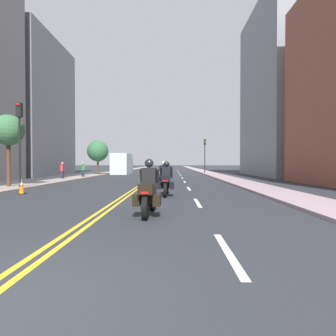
# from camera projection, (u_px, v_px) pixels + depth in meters

# --- Properties ---
(ground_plane) EXTENTS (264.00, 264.00, 0.00)m
(ground_plane) POSITION_uv_depth(u_px,v_px,m) (161.00, 171.00, 50.86)
(ground_plane) COLOR #2A2D33
(sidewalk_left) EXTENTS (2.18, 144.00, 0.12)m
(sidewalk_left) POSITION_uv_depth(u_px,v_px,m) (120.00, 171.00, 50.99)
(sidewalk_left) COLOR #9F9089
(sidewalk_left) RESTS_ON ground
(sidewalk_right) EXTENTS (2.18, 144.00, 0.12)m
(sidewalk_right) POSITION_uv_depth(u_px,v_px,m) (202.00, 171.00, 50.73)
(sidewalk_right) COLOR #A9909A
(sidewalk_right) RESTS_ON ground
(centreline_yellow_inner) EXTENTS (0.12, 132.00, 0.01)m
(centreline_yellow_inner) POSITION_uv_depth(u_px,v_px,m) (160.00, 171.00, 50.86)
(centreline_yellow_inner) COLOR yellow
(centreline_yellow_inner) RESTS_ON ground
(centreline_yellow_outer) EXTENTS (0.12, 132.00, 0.01)m
(centreline_yellow_outer) POSITION_uv_depth(u_px,v_px,m) (162.00, 171.00, 50.86)
(centreline_yellow_outer) COLOR yellow
(centreline_yellow_outer) RESTS_ON ground
(lane_dashes_white) EXTENTS (0.14, 56.40, 0.01)m
(lane_dashes_white) POSITION_uv_depth(u_px,v_px,m) (181.00, 176.00, 31.81)
(lane_dashes_white) COLOR silver
(lane_dashes_white) RESTS_ON ground
(building_left_1) EXTENTS (7.82, 12.47, 16.56)m
(building_left_1) POSITION_uv_depth(u_px,v_px,m) (26.00, 108.00, 34.48)
(building_left_1) COLOR slate
(building_left_1) RESTS_ON ground
(building_right_1) EXTENTS (7.15, 14.41, 20.19)m
(building_right_1) POSITION_uv_depth(u_px,v_px,m) (285.00, 91.00, 33.59)
(building_right_1) COLOR gray
(building_right_1) RESTS_ON ground
(motorcycle_0) EXTENTS (0.78, 2.17, 1.66)m
(motorcycle_0) POSITION_uv_depth(u_px,v_px,m) (149.00, 193.00, 8.21)
(motorcycle_0) COLOR black
(motorcycle_0) RESTS_ON ground
(motorcycle_1) EXTENTS (0.77, 2.29, 1.62)m
(motorcycle_1) POSITION_uv_depth(u_px,v_px,m) (166.00, 182.00, 13.19)
(motorcycle_1) COLOR black
(motorcycle_1) RESTS_ON ground
(motorcycle_2) EXTENTS (0.77, 2.23, 1.65)m
(motorcycle_2) POSITION_uv_depth(u_px,v_px,m) (164.00, 177.00, 17.60)
(motorcycle_2) COLOR black
(motorcycle_2) RESTS_ON ground
(motorcycle_3) EXTENTS (0.78, 2.12, 1.57)m
(motorcycle_3) POSITION_uv_depth(u_px,v_px,m) (168.00, 174.00, 22.63)
(motorcycle_3) COLOR black
(motorcycle_3) RESTS_ON ground
(motorcycle_4) EXTENTS (0.77, 2.17, 1.64)m
(motorcycle_4) POSITION_uv_depth(u_px,v_px,m) (165.00, 172.00, 27.24)
(motorcycle_4) COLOR black
(motorcycle_4) RESTS_ON ground
(traffic_cone_0) EXTENTS (0.32, 0.32, 0.77)m
(traffic_cone_0) POSITION_uv_depth(u_px,v_px,m) (22.00, 186.00, 13.90)
(traffic_cone_0) COLOR black
(traffic_cone_0) RESTS_ON ground
(traffic_light_near) EXTENTS (0.28, 0.38, 4.99)m
(traffic_light_near) POSITION_uv_depth(u_px,v_px,m) (19.00, 130.00, 16.25)
(traffic_light_near) COLOR black
(traffic_light_near) RESTS_ON ground
(traffic_light_far) EXTENTS (0.28, 0.38, 4.87)m
(traffic_light_far) POSITION_uv_depth(u_px,v_px,m) (205.00, 150.00, 39.60)
(traffic_light_far) COLOR black
(traffic_light_far) RESTS_ON ground
(pedestrian_1) EXTENTS (0.24, 0.37, 1.61)m
(pedestrian_1) POSITION_uv_depth(u_px,v_px,m) (62.00, 171.00, 25.48)
(pedestrian_1) COLOR #26233A
(pedestrian_1) RESTS_ON ground
(pedestrian_2) EXTENTS (0.41, 0.41, 1.61)m
(pedestrian_2) POSITION_uv_depth(u_px,v_px,m) (83.00, 170.00, 29.11)
(pedestrian_2) COLOR #272E39
(pedestrian_2) RESTS_ON ground
(street_tree_0) EXTENTS (2.60, 2.60, 4.32)m
(street_tree_0) POSITION_uv_depth(u_px,v_px,m) (98.00, 151.00, 35.03)
(street_tree_0) COLOR #523A25
(street_tree_0) RESTS_ON ground
(street_tree_1) EXTENTS (1.86, 1.86, 4.45)m
(street_tree_1) POSITION_uv_depth(u_px,v_px,m) (8.00, 131.00, 17.02)
(street_tree_1) COLOR #503424
(street_tree_1) RESTS_ON ground
(parked_truck) EXTENTS (2.20, 6.50, 2.80)m
(parked_truck) POSITION_uv_depth(u_px,v_px,m) (123.00, 165.00, 39.44)
(parked_truck) COLOR silver
(parked_truck) RESTS_ON ground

